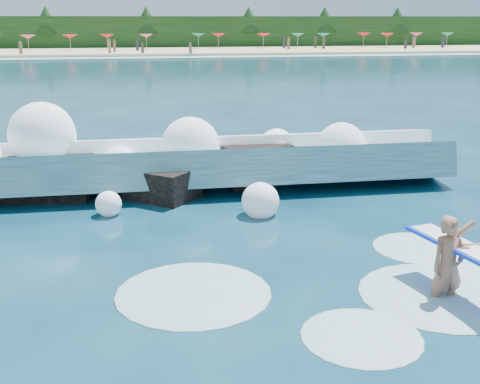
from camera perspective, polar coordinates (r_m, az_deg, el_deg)
The scene contains 11 objects.
ground at distance 10.74m, azimuth -6.14°, elevation -9.50°, with size 200.00×200.00×0.00m, color #07263A.
beach at distance 87.79m, azimuth -9.83°, elevation 13.00°, with size 140.00×20.00×0.40m, color tan.
wet_band at distance 76.81m, azimuth -9.75°, elevation 12.47°, with size 140.00×5.00×0.08m, color silver.
treeline at distance 97.70m, azimuth -9.95°, elevation 14.64°, with size 140.00×4.00×5.00m, color black.
breaking_wave at distance 17.21m, azimuth -13.74°, elevation 2.14°, with size 20.08×3.06×1.73m.
rock_cluster at distance 16.90m, azimuth -8.83°, elevation 1.54°, with size 8.09×3.27×1.35m.
surfer_with_board at distance 10.84m, azimuth 19.39°, elevation -6.32°, with size 1.16×2.95×1.78m.
wave_spray at distance 16.88m, azimuth -13.23°, elevation 3.77°, with size 15.36×4.67×2.56m.
surf_foam at distance 10.98m, azimuth 12.44°, elevation -9.19°, with size 9.35×5.17×0.14m.
beach_umbrellas at distance 90.40m, azimuth -10.11°, elevation 14.37°, with size 113.23×6.32×0.50m.
beachgoers at distance 84.36m, azimuth -9.60°, elevation 13.50°, with size 101.34×13.91×1.94m.
Camera 1 is at (-0.55, -9.68, 4.62)m, focal length 45.00 mm.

